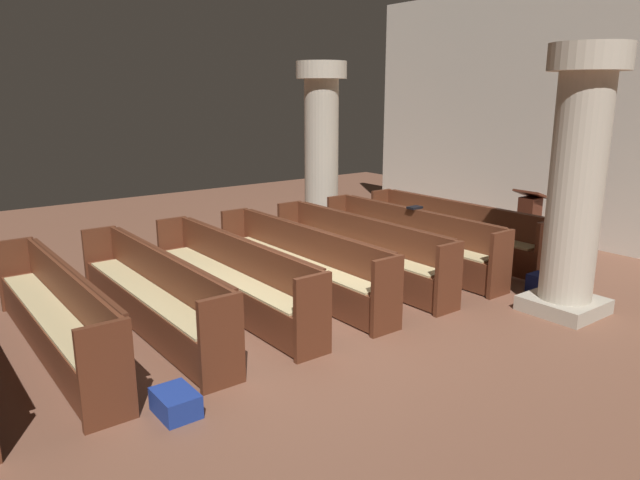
{
  "coord_description": "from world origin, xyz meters",
  "views": [
    {
      "loc": [
        5.16,
        -3.65,
        2.62
      ],
      "look_at": [
        -0.73,
        0.85,
        0.75
      ],
      "focal_mm": 32.96,
      "sensor_mm": 36.0,
      "label": 1
    }
  ],
  "objects_px": {
    "pew_row_1": "(408,237)",
    "kneeler_box_blue": "(176,403)",
    "pew_row_6": "(54,311)",
    "pew_row_0": "(453,228)",
    "pillar_aisle_side": "(577,179)",
    "hymn_book": "(415,208)",
    "pillar_far_side": "(321,147)",
    "kneeler_box_navy": "(543,284)",
    "pew_row_5": "(151,291)",
    "pew_row_4": "(232,274)",
    "lectern": "(528,227)",
    "pew_row_3": "(300,260)",
    "pew_row_2": "(358,248)"
  },
  "relations": [
    {
      "from": "pew_row_1",
      "to": "pew_row_3",
      "type": "bearing_deg",
      "value": -90.0
    },
    {
      "from": "pew_row_4",
      "to": "pillar_far_side",
      "type": "relative_size",
      "value": 1.09
    },
    {
      "from": "pillar_aisle_side",
      "to": "hymn_book",
      "type": "xyz_separation_m",
      "value": [
        -2.59,
        0.05,
        -0.75
      ]
    },
    {
      "from": "pew_row_2",
      "to": "lectern",
      "type": "distance_m",
      "value": 3.21
    },
    {
      "from": "pew_row_0",
      "to": "hymn_book",
      "type": "height_order",
      "value": "hymn_book"
    },
    {
      "from": "pew_row_4",
      "to": "pew_row_5",
      "type": "bearing_deg",
      "value": -90.0
    },
    {
      "from": "pillar_far_side",
      "to": "hymn_book",
      "type": "bearing_deg",
      "value": -0.59
    },
    {
      "from": "pew_row_4",
      "to": "lectern",
      "type": "relative_size",
      "value": 3.17
    },
    {
      "from": "pew_row_0",
      "to": "kneeler_box_navy",
      "type": "bearing_deg",
      "value": -12.69
    },
    {
      "from": "pew_row_2",
      "to": "pillar_far_side",
      "type": "bearing_deg",
      "value": 153.38
    },
    {
      "from": "pew_row_6",
      "to": "pew_row_0",
      "type": "bearing_deg",
      "value": 90.0
    },
    {
      "from": "pew_row_5",
      "to": "kneeler_box_navy",
      "type": "bearing_deg",
      "value": 67.37
    },
    {
      "from": "pew_row_4",
      "to": "pew_row_6",
      "type": "relative_size",
      "value": 1.0
    },
    {
      "from": "pew_row_6",
      "to": "pillar_aisle_side",
      "type": "distance_m",
      "value": 5.93
    },
    {
      "from": "pew_row_1",
      "to": "pew_row_3",
      "type": "height_order",
      "value": "same"
    },
    {
      "from": "pew_row_4",
      "to": "pillar_far_side",
      "type": "height_order",
      "value": "pillar_far_side"
    },
    {
      "from": "pew_row_5",
      "to": "pew_row_4",
      "type": "bearing_deg",
      "value": 90.0
    },
    {
      "from": "pew_row_2",
      "to": "pew_row_1",
      "type": "bearing_deg",
      "value": 90.0
    },
    {
      "from": "pew_row_0",
      "to": "kneeler_box_blue",
      "type": "height_order",
      "value": "pew_row_0"
    },
    {
      "from": "pew_row_0",
      "to": "pew_row_5",
      "type": "height_order",
      "value": "same"
    },
    {
      "from": "pew_row_1",
      "to": "pew_row_6",
      "type": "height_order",
      "value": "same"
    },
    {
      "from": "pew_row_2",
      "to": "lectern",
      "type": "bearing_deg",
      "value": 77.91
    },
    {
      "from": "pew_row_4",
      "to": "kneeler_box_blue",
      "type": "xyz_separation_m",
      "value": [
        1.84,
        -1.57,
        -0.37
      ]
    },
    {
      "from": "kneeler_box_blue",
      "to": "pew_row_4",
      "type": "bearing_deg",
      "value": 139.53
    },
    {
      "from": "pew_row_3",
      "to": "pew_row_2",
      "type": "bearing_deg",
      "value": 90.0
    },
    {
      "from": "pew_row_3",
      "to": "pillar_aisle_side",
      "type": "relative_size",
      "value": 1.09
    },
    {
      "from": "pew_row_5",
      "to": "kneeler_box_navy",
      "type": "xyz_separation_m",
      "value": [
        1.94,
        4.66,
        -0.35
      ]
    },
    {
      "from": "pew_row_1",
      "to": "lectern",
      "type": "distance_m",
      "value": 2.22
    },
    {
      "from": "pew_row_0",
      "to": "pillar_far_side",
      "type": "bearing_deg",
      "value": -161.88
    },
    {
      "from": "pew_row_2",
      "to": "pew_row_3",
      "type": "distance_m",
      "value": 1.02
    },
    {
      "from": "pillar_aisle_side",
      "to": "kneeler_box_navy",
      "type": "bearing_deg",
      "value": 141.96
    },
    {
      "from": "pew_row_2",
      "to": "pew_row_6",
      "type": "bearing_deg",
      "value": -90.0
    },
    {
      "from": "pew_row_2",
      "to": "pew_row_5",
      "type": "bearing_deg",
      "value": -90.0
    },
    {
      "from": "kneeler_box_blue",
      "to": "kneeler_box_navy",
      "type": "relative_size",
      "value": 1.19
    },
    {
      "from": "pew_row_0",
      "to": "pew_row_1",
      "type": "xyz_separation_m",
      "value": [
        0.0,
        -1.02,
        0.0
      ]
    },
    {
      "from": "pew_row_1",
      "to": "hymn_book",
      "type": "height_order",
      "value": "hymn_book"
    },
    {
      "from": "pillar_aisle_side",
      "to": "pew_row_1",
      "type": "bearing_deg",
      "value": -176.87
    },
    {
      "from": "pew_row_5",
      "to": "pillar_aisle_side",
      "type": "distance_m",
      "value": 5.05
    },
    {
      "from": "pew_row_5",
      "to": "hymn_book",
      "type": "bearing_deg",
      "value": 90.99
    },
    {
      "from": "pew_row_6",
      "to": "lectern",
      "type": "distance_m",
      "value": 7.25
    },
    {
      "from": "pillar_far_side",
      "to": "kneeler_box_navy",
      "type": "distance_m",
      "value": 4.68
    },
    {
      "from": "pew_row_4",
      "to": "pillar_aisle_side",
      "type": "distance_m",
      "value": 4.24
    },
    {
      "from": "pillar_aisle_side",
      "to": "hymn_book",
      "type": "distance_m",
      "value": 2.69
    },
    {
      "from": "pew_row_2",
      "to": "pew_row_4",
      "type": "height_order",
      "value": "same"
    },
    {
      "from": "pew_row_0",
      "to": "lectern",
      "type": "distance_m",
      "value": 1.29
    },
    {
      "from": "lectern",
      "to": "pew_row_4",
      "type": "bearing_deg",
      "value": -97.39
    },
    {
      "from": "pew_row_3",
      "to": "pew_row_6",
      "type": "xyz_separation_m",
      "value": [
        0.0,
        -3.06,
        0.0
      ]
    },
    {
      "from": "lectern",
      "to": "hymn_book",
      "type": "relative_size",
      "value": 4.93
    },
    {
      "from": "pew_row_1",
      "to": "kneeler_box_blue",
      "type": "relative_size",
      "value": 8.2
    },
    {
      "from": "pew_row_2",
      "to": "pew_row_5",
      "type": "xyz_separation_m",
      "value": [
        0.0,
        -3.06,
        0.0
      ]
    }
  ]
}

